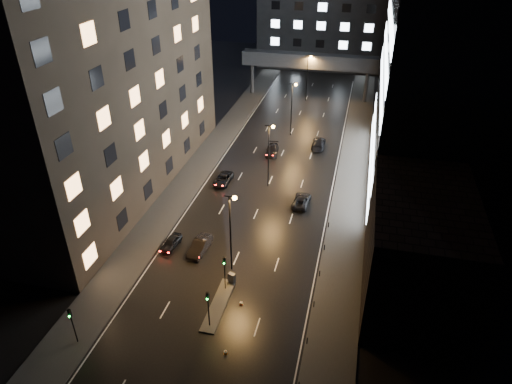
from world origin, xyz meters
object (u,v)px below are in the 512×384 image
car_toward_b (319,143)px  utility_cabinet (232,278)px  car_toward_a (301,200)px  car_away_a (171,242)px  car_away_d (272,150)px  car_away_c (223,179)px  car_away_b (200,246)px

car_toward_b → utility_cabinet: car_toward_b is taller
car_toward_a → utility_cabinet: size_ratio=4.11×
car_away_a → car_toward_b: size_ratio=0.68×
car_toward_a → utility_cabinet: 18.99m
car_away_d → car_toward_a: car_away_d is taller
car_away_a → car_toward_a: bearing=50.1°
car_away_d → car_toward_b: car_toward_b is taller
car_away_c → car_toward_b: bearing=55.1°
car_away_b → car_toward_b: car_toward_b is taller
car_away_a → car_away_c: bearing=91.3°
car_away_a → car_away_c: car_away_c is taller
car_toward_a → car_toward_b: bearing=-87.1°
utility_cabinet → car_away_d: bearing=111.2°
car_away_a → car_toward_b: bearing=73.3°
car_away_d → utility_cabinet: bearing=-91.4°
car_away_b → car_away_d: car_away_b is taller
car_away_a → car_away_c: size_ratio=0.78×
car_away_d → car_toward_b: 8.87m
car_toward_b → utility_cabinet: 38.50m
car_away_b → car_toward_a: 17.24m
car_toward_b → car_away_c: bearing=51.4°
car_away_a → car_away_d: car_away_d is taller
car_toward_a → car_away_a: bearing=46.6°
car_away_c → car_toward_b: (12.87, 16.50, 0.13)m
car_toward_b → car_away_b: bearing=71.8°
car_toward_a → utility_cabinet: car_toward_a is taller
car_toward_a → car_away_d: bearing=-60.8°
car_away_c → car_toward_a: bearing=-11.6°
car_away_b → car_away_d: (3.06, 28.85, -0.06)m
car_away_a → car_toward_b: (14.43, 33.53, 0.16)m
car_away_b → car_toward_a: (10.55, 13.63, -0.11)m
car_away_b → car_away_a: bearing=-175.1°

